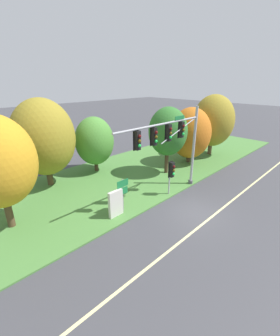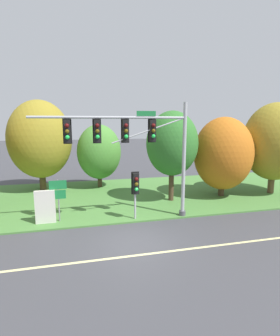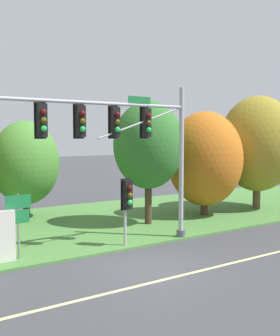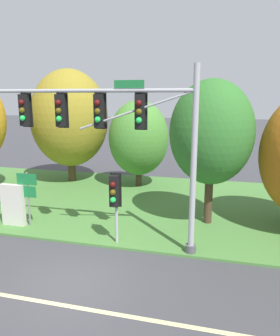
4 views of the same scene
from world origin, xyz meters
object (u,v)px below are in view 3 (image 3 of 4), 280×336
object	(u,v)px
traffic_signal_mast	(127,136)
tree_mid_verge	(148,145)
route_sign_post	(18,215)
tree_behind_signpost	(26,163)
tree_tall_centre	(205,159)
info_kiosk	(0,237)
pedestrian_signal_near_kerb	(127,198)
tree_right_far	(258,144)

from	to	relation	value
traffic_signal_mast	tree_mid_verge	world-z (taller)	traffic_signal_mast
route_sign_post	tree_behind_signpost	distance (m)	8.49
tree_mid_verge	tree_tall_centre	xyz separation A→B (m)	(4.26, 0.24, -0.86)
route_sign_post	info_kiosk	distance (m)	1.03
pedestrian_signal_near_kerb	tree_mid_verge	xyz separation A→B (m)	(3.41, 3.23, 2.12)
tree_right_far	pedestrian_signal_near_kerb	bearing A→B (deg)	-164.89
tree_right_far	info_kiosk	size ratio (longest dim) A/B	3.80
tree_behind_signpost	route_sign_post	bearing A→B (deg)	-111.33
tree_tall_centre	info_kiosk	size ratio (longest dim) A/B	3.20
pedestrian_signal_near_kerb	route_sign_post	bearing A→B (deg)	169.42
tree_mid_verge	tree_behind_signpost	bearing A→B (deg)	131.27
pedestrian_signal_near_kerb	tree_right_far	distance (m)	12.64
route_sign_post	tree_tall_centre	size ratio (longest dim) A/B	0.41
pedestrian_signal_near_kerb	traffic_signal_mast	bearing A→B (deg)	87.35
traffic_signal_mast	tree_mid_verge	size ratio (longest dim) A/B	1.35
traffic_signal_mast	tree_behind_signpost	size ratio (longest dim) A/B	1.60
route_sign_post	tree_behind_signpost	xyz separation A→B (m)	(3.04, 7.79, 1.46)
route_sign_post	tree_tall_centre	xyz separation A→B (m)	(12.01, 2.65, 1.64)
tree_mid_verge	tree_right_far	xyz separation A→B (m)	(8.63, 0.02, -0.02)
traffic_signal_mast	pedestrian_signal_near_kerb	world-z (taller)	traffic_signal_mast
traffic_signal_mast	tree_right_far	size ratio (longest dim) A/B	1.22
traffic_signal_mast	info_kiosk	bearing A→B (deg)	172.18
tree_behind_signpost	info_kiosk	size ratio (longest dim) A/B	2.90
route_sign_post	info_kiosk	xyz separation A→B (m)	(-0.74, -0.09, -0.72)
pedestrian_signal_near_kerb	tree_right_far	world-z (taller)	tree_right_far
traffic_signal_mast	tree_right_far	xyz separation A→B (m)	(12.04, 3.23, -0.51)
traffic_signal_mast	tree_mid_verge	bearing A→B (deg)	43.29
tree_behind_signpost	tree_tall_centre	world-z (taller)	tree_tall_centre
tree_mid_verge	info_kiosk	xyz separation A→B (m)	(-8.49, -2.51, -3.22)
pedestrian_signal_near_kerb	tree_tall_centre	bearing A→B (deg)	24.34
tree_tall_centre	tree_mid_verge	bearing A→B (deg)	-176.82
traffic_signal_mast	route_sign_post	world-z (taller)	traffic_signal_mast
tree_mid_verge	tree_right_far	world-z (taller)	tree_right_far
traffic_signal_mast	tree_right_far	bearing A→B (deg)	15.01
route_sign_post	tree_right_far	bearing A→B (deg)	8.46
tree_mid_verge	tree_right_far	size ratio (longest dim) A/B	0.90
traffic_signal_mast	pedestrian_signal_near_kerb	size ratio (longest dim) A/B	3.07
traffic_signal_mast	info_kiosk	xyz separation A→B (m)	(-5.09, 0.70, -3.71)
route_sign_post	info_kiosk	world-z (taller)	route_sign_post
tree_behind_signpost	tree_right_far	world-z (taller)	tree_right_far
tree_mid_verge	route_sign_post	bearing A→B (deg)	-162.69
traffic_signal_mast	route_sign_post	size ratio (longest dim) A/B	3.55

